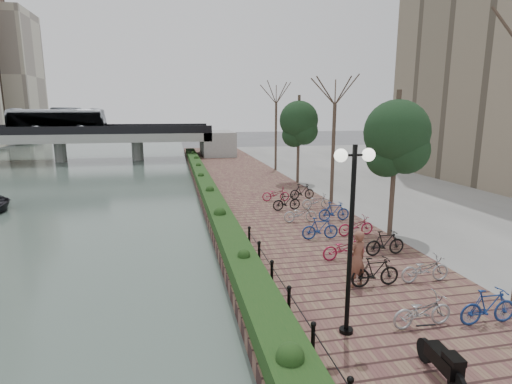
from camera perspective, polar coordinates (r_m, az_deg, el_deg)
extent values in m
cube|color=brown|center=(25.86, 1.16, -1.56)|extent=(8.00, 75.00, 0.50)
cube|color=slate|center=(33.24, 29.14, -0.09)|extent=(24.00, 75.00, 0.50)
cube|color=#163B15|center=(27.65, -6.89, 0.38)|extent=(1.10, 56.00, 0.60)
cylinder|color=black|center=(10.08, 8.15, -20.02)|extent=(0.10, 0.10, 0.70)
cylinder|color=black|center=(11.74, 4.73, -15.11)|extent=(0.10, 0.10, 0.70)
cylinder|color=black|center=(13.49, 2.28, -11.41)|extent=(0.10, 0.10, 0.70)
cylinder|color=black|center=(15.30, 0.45, -8.56)|extent=(0.10, 0.10, 0.70)
cylinder|color=black|center=(17.15, -0.97, -6.31)|extent=(0.10, 0.10, 0.70)
cylinder|color=black|center=(10.16, 13.34, -7.08)|extent=(0.12, 0.12, 4.83)
cylinder|color=black|center=(9.70, 13.93, 5.14)|extent=(0.70, 0.06, 0.06)
sphere|color=white|center=(9.56, 12.03, 5.13)|extent=(0.32, 0.32, 0.32)
sphere|color=white|center=(9.86, 15.77, 5.14)|extent=(0.32, 0.32, 0.32)
imported|color=brown|center=(13.38, 14.21, -9.22)|extent=(0.79, 0.64, 1.89)
imported|color=#9B9CA0|center=(11.66, 23.09, -15.68)|extent=(0.60, 1.72, 0.90)
imported|color=black|center=(13.64, 16.82, -10.97)|extent=(0.47, 1.66, 1.00)
imported|color=maroon|center=(15.82, 12.31, -7.76)|extent=(0.60, 1.71, 0.90)
imported|color=navy|center=(18.09, 8.98, -5.01)|extent=(0.47, 1.66, 1.00)
imported|color=#9B9CA0|center=(20.47, 6.41, -3.13)|extent=(0.60, 1.71, 0.90)
imported|color=black|center=(22.87, 4.40, -1.41)|extent=(0.47, 1.66, 1.00)
imported|color=maroon|center=(25.32, 2.77, -0.23)|extent=(0.60, 1.72, 0.90)
imported|color=navy|center=(12.70, 30.00, -13.81)|extent=(0.47, 1.66, 1.00)
imported|color=#9B9CA0|center=(14.57, 23.14, -10.17)|extent=(0.60, 1.71, 0.90)
imported|color=black|center=(16.60, 18.05, -6.97)|extent=(0.47, 1.66, 1.00)
imported|color=maroon|center=(18.80, 14.13, -4.74)|extent=(0.60, 1.71, 0.90)
imported|color=navy|center=(21.07, 11.08, -2.71)|extent=(0.47, 1.66, 1.00)
imported|color=#9B9CA0|center=(23.43, 8.63, -1.31)|extent=(0.60, 1.71, 0.90)
imported|color=black|center=(25.82, 6.64, 0.04)|extent=(0.47, 1.66, 1.00)
cube|color=gray|center=(53.82, -26.32, 7.04)|extent=(36.00, 8.00, 1.00)
cube|color=black|center=(50.01, -27.51, 7.77)|extent=(36.00, 0.15, 0.90)
cube|color=black|center=(57.55, -25.46, 8.28)|extent=(36.00, 0.15, 0.90)
cylinder|color=gray|center=(53.95, -26.16, 5.19)|extent=(1.40, 1.40, 2.50)
cylinder|color=gray|center=(52.45, -16.56, 5.74)|extent=(1.40, 1.40, 2.50)
imported|color=silver|center=(53.73, -26.46, 9.16)|extent=(2.52, 10.77, 3.00)
cube|color=beige|center=(92.74, -32.53, 13.73)|extent=(12.00, 12.00, 24.00)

